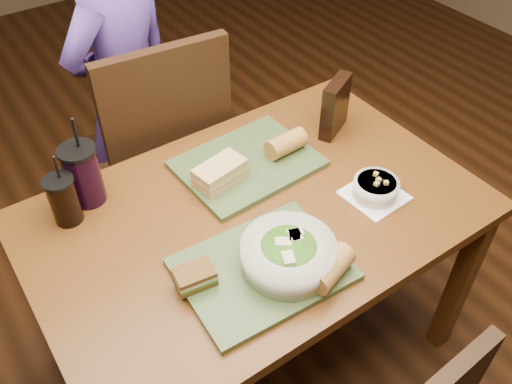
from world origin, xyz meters
TOP-DOWN VIEW (x-y plane):
  - ground at (0.00, 0.00)m, footprint 6.00×6.00m
  - dining_table at (0.00, 0.00)m, footprint 1.30×0.85m
  - chair_far at (-0.02, 0.61)m, footprint 0.50×0.50m
  - diner at (-0.02, 0.85)m, footprint 0.62×0.52m
  - tray_near at (-0.12, -0.20)m, footprint 0.44×0.34m
  - tray_far at (0.09, 0.18)m, footprint 0.44×0.34m
  - salad_bowl at (-0.06, -0.23)m, footprint 0.25×0.25m
  - soup_bowl at (0.33, -0.15)m, footprint 0.17×0.17m
  - sandwich_near at (-0.28, -0.14)m, footprint 0.11×0.08m
  - sandwich_far at (-0.03, 0.15)m, footprint 0.17×0.11m
  - baguette_near at (0.01, -0.32)m, footprint 0.15×0.10m
  - baguette_far at (0.22, 0.15)m, footprint 0.13×0.07m
  - cup_cola at (-0.46, 0.27)m, footprint 0.09×0.09m
  - cup_berry at (-0.38, 0.32)m, footprint 0.11×0.11m
  - chip_bag at (0.44, 0.17)m, footprint 0.15×0.11m

SIDE VIEW (x-z plane):
  - ground at x=0.00m, z-range 0.00..0.00m
  - chair_far at x=-0.02m, z-range 0.06..1.11m
  - dining_table at x=0.00m, z-range 0.28..1.03m
  - diner at x=-0.02m, z-range 0.00..1.45m
  - tray_near at x=-0.12m, z-range 0.75..0.77m
  - tray_far at x=0.09m, z-range 0.75..0.77m
  - soup_bowl at x=0.33m, z-range 0.75..0.81m
  - sandwich_near at x=-0.28m, z-range 0.77..0.81m
  - sandwich_far at x=-0.03m, z-range 0.77..0.83m
  - baguette_far at x=0.22m, z-range 0.77..0.83m
  - baguette_near at x=0.01m, z-range 0.77..0.84m
  - salad_bowl at x=-0.06m, z-range 0.77..0.85m
  - cup_cola at x=-0.46m, z-range 0.71..0.94m
  - cup_berry at x=-0.38m, z-range 0.70..0.99m
  - chip_bag at x=0.44m, z-range 0.75..0.94m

